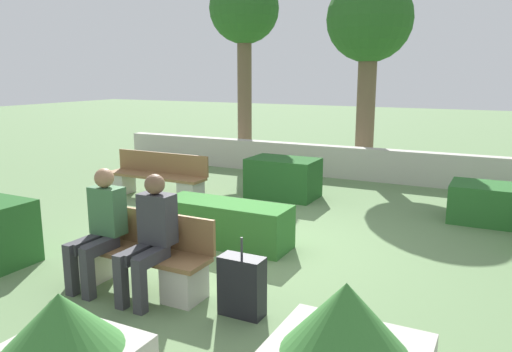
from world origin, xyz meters
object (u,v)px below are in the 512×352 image
tree_center_left (369,25)px  tree_leftmost (244,15)px  person_seated_woman (100,223)px  person_seated_man (150,232)px  suitcase (242,286)px  bench_front (139,260)px  bench_left_side (156,180)px

tree_center_left → tree_leftmost: bearing=-177.6°
person_seated_woman → tree_center_left: tree_center_left is taller
tree_leftmost → person_seated_man: bearing=-68.5°
person_seated_man → tree_center_left: tree_center_left is taller
tree_leftmost → tree_center_left: 3.24m
person_seated_woman → suitcase: person_seated_woman is taller
bench_front → suitcase: bearing=-2.2°
bench_front → tree_center_left: bearing=86.8°
bench_front → suitcase: 1.33m
suitcase → tree_leftmost: (-4.12, 7.73, 3.51)m
person_seated_woman → tree_center_left: (0.85, 7.96, 2.72)m
bench_left_side → suitcase: size_ratio=2.63×
person_seated_man → person_seated_woman: bearing=180.0°
bench_front → bench_left_side: bearing=125.4°
bench_front → person_seated_woman: 0.60m
person_seated_woman → suitcase: size_ratio=1.65×
tree_leftmost → tree_center_left: tree_leftmost is taller
bench_left_side → tree_center_left: size_ratio=0.46×
tree_leftmost → tree_center_left: size_ratio=1.06×
person_seated_man → person_seated_woman: person_seated_woman is taller
person_seated_man → tree_leftmost: tree_leftmost is taller
person_seated_woman → tree_leftmost: size_ratio=0.27×
person_seated_man → suitcase: size_ratio=1.65×
bench_left_side → person_seated_woman: person_seated_woman is taller
bench_left_side → person_seated_man: (2.75, -3.59, 0.40)m
person_seated_man → suitcase: person_seated_man is taller
tree_leftmost → bench_left_side: bearing=-85.6°
suitcase → tree_leftmost: bearing=118.0°
bench_left_side → person_seated_woman: bearing=-54.2°
tree_center_left → suitcase: bearing=-83.5°
bench_front → person_seated_man: (0.29, -0.14, 0.41)m
person_seated_woman → tree_leftmost: tree_leftmost is taller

